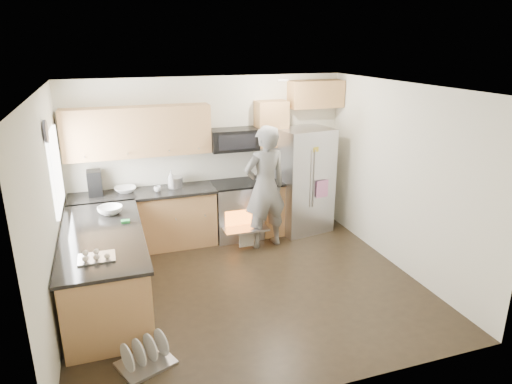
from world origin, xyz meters
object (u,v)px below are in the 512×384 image
object	(u,v)px
stove_range	(236,197)
dish_rack	(145,357)
person	(265,187)
refrigerator	(303,180)

from	to	relation	value
stove_range	dish_rack	bearing A→B (deg)	-122.42
stove_range	person	size ratio (longest dim) A/B	0.93
person	stove_range	bearing A→B (deg)	-64.98
refrigerator	person	distance (m)	0.93
person	dish_rack	world-z (taller)	person
refrigerator	person	bearing A→B (deg)	-163.74
stove_range	dish_rack	world-z (taller)	stove_range
stove_range	refrigerator	world-z (taller)	stove_range
stove_range	person	xyz separation A→B (m)	(0.32, -0.49, 0.29)
refrigerator	dish_rack	size ratio (longest dim) A/B	2.77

